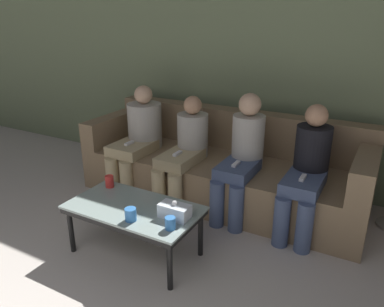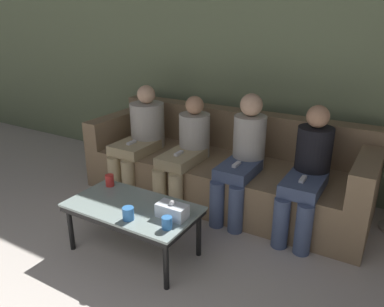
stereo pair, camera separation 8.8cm
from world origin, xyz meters
name	(u,v)px [view 2 (the right image)]	position (x,y,z in m)	size (l,w,h in m)	color
wall_back	(251,62)	(0.00, 4.20, 1.30)	(12.00, 0.06, 2.60)	#707F5B
couch	(225,168)	(0.00, 3.65, 0.30)	(2.77, 0.96, 0.83)	#897051
coffee_table	(133,211)	(-0.17, 2.41, 0.37)	(1.00, 0.54, 0.41)	#8C9E99
cup_near_left	(167,223)	(0.23, 2.28, 0.45)	(0.07, 0.07, 0.09)	#3372BF
cup_near_right	(110,180)	(-0.56, 2.59, 0.46)	(0.07, 0.07, 0.10)	red
cup_far_center	(128,214)	(-0.07, 2.24, 0.46)	(0.08, 0.08, 0.09)	#3372BF
tissue_box	(172,211)	(0.18, 2.42, 0.46)	(0.22, 0.12, 0.13)	silver
seated_person_left_end	(142,134)	(-0.87, 3.43, 0.58)	(0.36, 0.71, 1.08)	tan
seated_person_mid_left	(187,148)	(-0.29, 3.39, 0.55)	(0.31, 0.71, 1.03)	tan
seated_person_mid_right	(244,154)	(0.29, 3.42, 0.59)	(0.31, 0.66, 1.11)	#47567A
seated_person_right_end	(308,170)	(0.87, 3.40, 0.57)	(0.31, 0.69, 1.08)	#47567A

